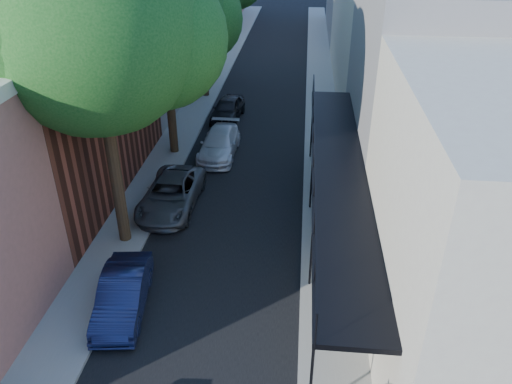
% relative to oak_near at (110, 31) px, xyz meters
% --- Properties ---
extents(road_surface, '(6.00, 64.00, 0.01)m').
position_rel_oak_near_xyz_m(road_surface, '(3.37, 19.74, -7.87)').
color(road_surface, black).
rests_on(road_surface, ground).
extents(sidewalk_left, '(2.00, 64.00, 0.12)m').
position_rel_oak_near_xyz_m(sidewalk_left, '(-0.63, 19.74, -7.82)').
color(sidewalk_left, gray).
rests_on(sidewalk_left, ground).
extents(sidewalk_right, '(2.00, 64.00, 0.12)m').
position_rel_oak_near_xyz_m(sidewalk_right, '(7.37, 19.74, -7.82)').
color(sidewalk_right, gray).
rests_on(sidewalk_right, ground).
extents(buildings_left, '(10.10, 59.10, 12.00)m').
position_rel_oak_near_xyz_m(buildings_left, '(-5.93, 18.50, -2.94)').
color(buildings_left, '#BB7260').
rests_on(buildings_left, ground).
extents(buildings_right, '(9.80, 55.00, 10.00)m').
position_rel_oak_near_xyz_m(buildings_right, '(12.36, 19.23, -3.45)').
color(buildings_right, beige).
rests_on(buildings_right, ground).
extents(oak_near, '(7.48, 6.80, 11.42)m').
position_rel_oak_near_xyz_m(oak_near, '(0.00, 0.00, 0.00)').
color(oak_near, '#342214').
rests_on(oak_near, ground).
extents(oak_mid, '(6.60, 6.00, 10.20)m').
position_rel_oak_near_xyz_m(oak_mid, '(-0.05, 7.97, -0.82)').
color(oak_mid, '#342214').
rests_on(oak_mid, ground).
extents(parked_car_b, '(1.83, 3.99, 1.27)m').
position_rel_oak_near_xyz_m(parked_car_b, '(0.77, -3.95, -7.24)').
color(parked_car_b, '#151C42').
rests_on(parked_car_b, ground).
extents(parked_car_c, '(2.29, 4.77, 1.31)m').
position_rel_oak_near_xyz_m(parked_car_c, '(0.77, 2.37, -7.22)').
color(parked_car_c, '#4D4F54').
rests_on(parked_car_c, ground).
extents(parked_car_d, '(1.86, 4.43, 1.28)m').
position_rel_oak_near_xyz_m(parked_car_d, '(1.97, 7.73, -7.24)').
color(parked_car_d, silver).
rests_on(parked_car_d, ground).
extents(parked_car_e, '(1.93, 4.04, 1.33)m').
position_rel_oak_near_xyz_m(parked_car_e, '(1.66, 12.80, -7.21)').
color(parked_car_e, black).
rests_on(parked_car_e, ground).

